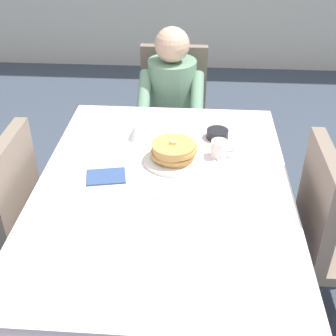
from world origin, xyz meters
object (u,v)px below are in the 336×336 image
Objects in this scene: dining_table_main at (163,201)px; chair_right_side at (334,230)px; chair_left_side at (0,214)px; breakfast_stack at (174,151)px; diner_person at (172,100)px; spoon_near_edge at (167,197)px; plate_breakfast at (173,159)px; syrup_pitcher at (135,132)px; knife_right_of_plate at (214,164)px; cup_coffee at (220,149)px; fork_left_of_plate at (133,161)px; chair_diner at (173,108)px; bowl_butter at (217,134)px.

chair_right_side is (0.77, 0.00, -0.12)m from dining_table_main.
breakfast_stack is (0.80, 0.19, 0.27)m from chair_left_side.
chair_left_side is (-0.74, -1.01, -0.14)m from diner_person.
plate_breakfast is at bearing 82.18° from spoon_near_edge.
syrup_pitcher is 0.40× the size of knife_right_of_plate.
fork_left_of_plate is (-0.40, -0.07, -0.04)m from cup_coffee.
breakfast_stack is (0.06, -0.98, 0.27)m from chair_diner.
breakfast_stack is 0.31m from bowl_butter.
chair_right_side is 4.28× the size of breakfast_stack.
knife_right_of_plate is at bearing 37.95° from dining_table_main.
syrup_pitcher is (-0.94, 0.38, 0.25)m from chair_right_side.
knife_right_of_plate is (-0.02, -0.07, -0.04)m from cup_coffee.
bowl_butter is at bearing 60.27° from dining_table_main.
chair_left_side is 6.20× the size of spoon_near_edge.
syrup_pitcher is at bearing 161.88° from cup_coffee.
chair_left_side is 1.08m from cup_coffee.
cup_coffee is 0.40m from spoon_near_edge.
breakfast_stack reaches higher than cup_coffee.
dining_table_main is at bearing 126.74° from knife_right_of_plate.
knife_right_of_plate is (0.38, 0.00, 0.00)m from fork_left_of_plate.
bowl_butter is 0.55× the size of knife_right_of_plate.
dining_table_main is 5.44× the size of plate_breakfast.
plate_breakfast is 1.40× the size of knife_right_of_plate.
diner_person is at bearing 114.46° from bowl_butter.
cup_coffee is 0.75× the size of spoon_near_edge.
cup_coffee is at bearing -18.93° from knife_right_of_plate.
diner_person reaches higher than dining_table_main.
diner_person is 0.82m from cup_coffee.
breakfast_stack reaches higher than spoon_near_edge.
cup_coffee reaches higher than bowl_butter.
bowl_butter is (1.01, 0.42, 0.23)m from chair_left_side.
chair_diner reaches higher than breakfast_stack.
chair_diner is 4.65× the size of knife_right_of_plate.
fork_left_of_plate is (-0.16, 0.17, 0.09)m from dining_table_main.
knife_right_of_plate is at bearing -107.72° from cup_coffee.
syrup_pitcher reaches higher than bowl_butter.
breakfast_stack reaches higher than plate_breakfast.
fork_left_of_plate is at bearing -173.99° from plate_breakfast.
cup_coffee reaches higher than plate_breakfast.
chair_right_side is (0.80, -1.17, 0.00)m from chair_diner.
syrup_pitcher reaches higher than dining_table_main.
cup_coffee is (-0.52, 0.25, 0.25)m from chair_right_side.
syrup_pitcher reaches higher than knife_right_of_plate.
knife_right_of_plate reaches higher than dining_table_main.
chair_right_side is at bearing -108.83° from knife_right_of_plate.
plate_breakfast reaches higher than dining_table_main.
dining_table_main is 8.47× the size of fork_left_of_plate.
dining_table_main is 1.01m from diner_person.
spoon_near_edge is (-0.01, -0.28, -0.01)m from plate_breakfast.
breakfast_stack is 0.22m from cup_coffee.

